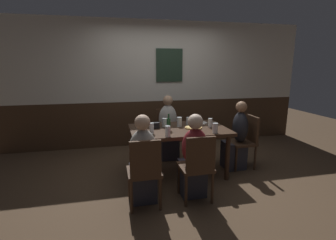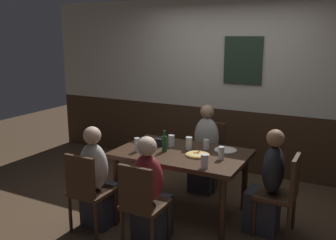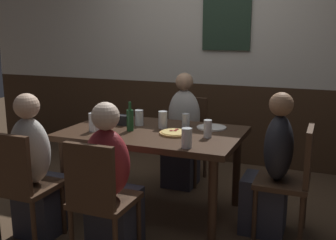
{
  "view_description": "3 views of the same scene",
  "coord_description": "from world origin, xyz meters",
  "views": [
    {
      "loc": [
        -1.0,
        -3.68,
        1.7
      ],
      "look_at": [
        -0.18,
        -0.04,
        0.89
      ],
      "focal_mm": 26.99,
      "sensor_mm": 36.0,
      "label": 1
    },
    {
      "loc": [
        1.76,
        -3.7,
        2.06
      ],
      "look_at": [
        -0.24,
        0.11,
        1.07
      ],
      "focal_mm": 39.74,
      "sensor_mm": 36.0,
      "label": 2
    },
    {
      "loc": [
        1.38,
        -3.05,
        1.57
      ],
      "look_at": [
        0.11,
        0.07,
        0.83
      ],
      "focal_mm": 42.99,
      "sensor_mm": 36.0,
      "label": 3
    }
  ],
  "objects": [
    {
      "name": "ground_plane",
      "position": [
        0.0,
        0.0,
        0.0
      ],
      "size": [
        12.0,
        12.0,
        0.0
      ],
      "primitive_type": "plane",
      "color": "#4C3826"
    },
    {
      "name": "wall_back",
      "position": [
        0.0,
        1.65,
        1.3
      ],
      "size": [
        6.4,
        0.13,
        2.6
      ],
      "color": "#3D2819",
      "rests_on": "ground_plane"
    },
    {
      "name": "dining_table",
      "position": [
        0.0,
        0.0,
        0.66
      ],
      "size": [
        1.5,
        0.95,
        0.74
      ],
      "color": "#382316",
      "rests_on": "ground_plane"
    },
    {
      "name": "chair_left_near",
      "position": [
        -0.66,
        -0.89,
        0.5
      ],
      "size": [
        0.4,
        0.4,
        0.88
      ],
      "color": "#422B1C",
      "rests_on": "ground_plane"
    },
    {
      "name": "chair_head_east",
      "position": [
        1.16,
        0.0,
        0.5
      ],
      "size": [
        0.4,
        0.4,
        0.88
      ],
      "color": "#422B1C",
      "rests_on": "ground_plane"
    },
    {
      "name": "chair_mid_near",
      "position": [
        0.0,
        -0.89,
        0.5
      ],
      "size": [
        0.4,
        0.4,
        0.88
      ],
      "color": "#422B1C",
      "rests_on": "ground_plane"
    },
    {
      "name": "chair_mid_far",
      "position": [
        0.0,
        0.89,
        0.5
      ],
      "size": [
        0.4,
        0.4,
        0.88
      ],
      "color": "#422B1C",
      "rests_on": "ground_plane"
    },
    {
      "name": "person_left_near",
      "position": [
        -0.66,
        -0.73,
        0.48
      ],
      "size": [
        0.34,
        0.37,
        1.13
      ],
      "color": "#2D2D38",
      "rests_on": "ground_plane"
    },
    {
      "name": "person_head_east",
      "position": [
        1.0,
        0.0,
        0.47
      ],
      "size": [
        0.37,
        0.34,
        1.13
      ],
      "color": "#2D2D38",
      "rests_on": "ground_plane"
    },
    {
      "name": "person_mid_near",
      "position": [
        0.0,
        -0.73,
        0.47
      ],
      "size": [
        0.34,
        0.37,
        1.11
      ],
      "color": "#2D2D38",
      "rests_on": "ground_plane"
    },
    {
      "name": "person_mid_far",
      "position": [
        -0.0,
        0.73,
        0.49
      ],
      "size": [
        0.34,
        0.37,
        1.16
      ],
      "color": "#2D2D38",
      "rests_on": "ground_plane"
    },
    {
      "name": "pizza",
      "position": [
        0.22,
        -0.05,
        0.75
      ],
      "size": [
        0.27,
        0.27,
        0.03
      ],
      "color": "tan",
      "rests_on": "dining_table"
    },
    {
      "name": "pint_glass_pale",
      "position": [
        -0.27,
        -0.41,
        0.81
      ],
      "size": [
        0.07,
        0.07,
        0.15
      ],
      "color": "silver",
      "rests_on": "dining_table"
    },
    {
      "name": "pint_glass_amber",
      "position": [
        0.22,
        0.21,
        0.8
      ],
      "size": [
        0.07,
        0.07,
        0.12
      ],
      "color": "silver",
      "rests_on": "dining_table"
    },
    {
      "name": "beer_glass_half",
      "position": [
        0.44,
        -0.38,
        0.8
      ],
      "size": [
        0.08,
        0.08,
        0.15
      ],
      "color": "silver",
      "rests_on": "dining_table"
    },
    {
      "name": "tumbler_water",
      "position": [
        0.04,
        0.12,
        0.8
      ],
      "size": [
        0.08,
        0.08,
        0.15
      ],
      "color": "silver",
      "rests_on": "dining_table"
    },
    {
      "name": "beer_glass_tall",
      "position": [
        0.5,
        -0.05,
        0.8
      ],
      "size": [
        0.07,
        0.07,
        0.14
      ],
      "color": "silver",
      "rests_on": "dining_table"
    },
    {
      "name": "highball_clear",
      "position": [
        -0.2,
        0.13,
        0.8
      ],
      "size": [
        0.08,
        0.08,
        0.14
      ],
      "color": "silver",
      "rests_on": "dining_table"
    },
    {
      "name": "tumbler_short",
      "position": [
        -0.46,
        -0.22,
        0.81
      ],
      "size": [
        0.06,
        0.06,
        0.16
      ],
      "color": "silver",
      "rests_on": "dining_table"
    },
    {
      "name": "beer_bottle_green",
      "position": [
        -0.18,
        -0.08,
        0.84
      ],
      "size": [
        0.06,
        0.06,
        0.25
      ],
      "color": "#194723",
      "rests_on": "dining_table"
    },
    {
      "name": "plate_white_large",
      "position": [
        0.44,
        0.27,
        0.75
      ],
      "size": [
        0.26,
        0.26,
        0.01
      ],
      "primitive_type": "cylinder",
      "color": "white",
      "rests_on": "dining_table"
    },
    {
      "name": "condiment_caddy",
      "position": [
        -0.35,
        0.1,
        0.79
      ],
      "size": [
        0.11,
        0.09,
        0.09
      ],
      "primitive_type": "cube",
      "color": "black",
      "rests_on": "dining_table"
    }
  ]
}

